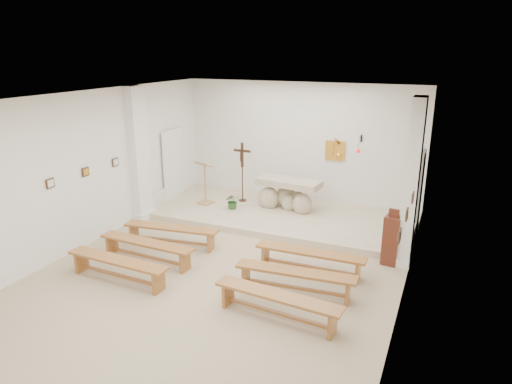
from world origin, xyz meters
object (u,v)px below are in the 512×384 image
at_px(crucifix_stand, 242,168).
at_px(lectern, 205,182).
at_px(bench_left_second, 147,246).
at_px(bench_right_third, 277,300).
at_px(bench_right_front, 310,256).
at_px(bench_left_front, 171,231).
at_px(bench_right_second, 295,276).
at_px(bench_left_third, 118,264).
at_px(donation_pedestal, 392,240).
at_px(altar, 287,196).

bearing_deg(crucifix_stand, lectern, -142.21).
bearing_deg(bench_left_second, bench_right_third, -13.21).
distance_m(bench_left_second, bench_right_third, 3.45).
bearing_deg(bench_right_third, bench_right_front, 95.08).
height_order(lectern, bench_right_front, lectern).
distance_m(bench_left_front, bench_right_second, 3.45).
xyz_separation_m(bench_right_front, bench_right_second, (0.00, -0.92, 0.00)).
relative_size(bench_left_second, bench_left_third, 1.00).
bearing_deg(bench_right_third, crucifix_stand, 125.93).
distance_m(donation_pedestal, bench_left_second, 5.17).
height_order(lectern, bench_right_third, lectern).
relative_size(crucifix_stand, bench_left_front, 0.75).
bearing_deg(bench_right_second, altar, 107.08).
bearing_deg(bench_right_second, donation_pedestal, 49.55).
distance_m(altar, bench_left_third, 5.26).
xyz_separation_m(altar, lectern, (-2.28, -0.55, 0.27)).
xyz_separation_m(lectern, bench_right_third, (3.90, -4.43, -0.42)).
height_order(bench_right_second, bench_right_third, same).
height_order(bench_left_front, bench_right_second, same).
bearing_deg(bench_left_front, bench_right_third, -36.61).
xyz_separation_m(bench_right_second, bench_left_third, (-3.33, -0.92, 0.00)).
relative_size(lectern, bench_left_third, 0.56).
xyz_separation_m(lectern, bench_right_second, (3.90, -3.51, -0.42)).
height_order(bench_left_front, bench_left_second, same).
distance_m(bench_right_second, bench_left_third, 3.45).
bearing_deg(bench_right_front, crucifix_stand, 132.17).
bearing_deg(bench_right_front, bench_left_third, -152.00).
bearing_deg(altar, lectern, -160.37).
bearing_deg(bench_left_front, bench_left_second, -97.55).
xyz_separation_m(donation_pedestal, bench_right_front, (-1.44, -1.07, -0.18)).
relative_size(donation_pedestal, bench_left_second, 0.54).
distance_m(crucifix_stand, bench_right_second, 5.19).
height_order(donation_pedestal, bench_left_front, donation_pedestal).
bearing_deg(lectern, altar, 26.67).
bearing_deg(bench_right_third, bench_left_front, 156.01).
height_order(bench_right_front, bench_left_third, same).
bearing_deg(donation_pedestal, bench_left_second, -150.45).
bearing_deg(bench_left_second, donation_pedestal, 25.04).
bearing_deg(altar, bench_right_second, -62.08).
height_order(crucifix_stand, bench_left_third, crucifix_stand).
bearing_deg(bench_left_front, bench_right_front, -7.55).
xyz_separation_m(bench_left_front, bench_right_third, (3.33, -1.85, 0.00)).
bearing_deg(bench_right_second, lectern, 133.36).
height_order(crucifix_stand, bench_right_front, crucifix_stand).
bearing_deg(lectern, bench_right_front, -20.31).
bearing_deg(altar, donation_pedestal, -27.80).
bearing_deg(bench_left_second, crucifix_stand, 88.21).
bearing_deg(bench_right_second, bench_left_third, -169.13).
distance_m(donation_pedestal, bench_right_second, 2.46).
bearing_deg(bench_left_third, bench_right_third, 2.24).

